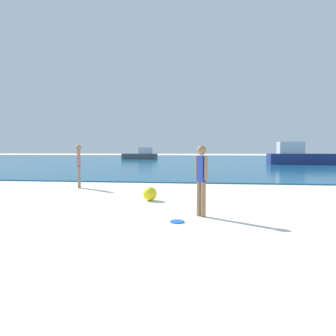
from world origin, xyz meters
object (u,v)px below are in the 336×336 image
frisbee (177,222)px  boat_near (300,156)px  person_distant (79,164)px  boat_far (141,155)px  person_standing (201,176)px  beach_ball (150,194)px

frisbee → boat_near: (9.87, 23.98, 0.80)m
person_distant → boat_far: bearing=163.5°
frisbee → boat_near: 25.95m
person_distant → boat_far: size_ratio=0.32×
frisbee → person_distant: person_distant is taller
person_standing → frisbee: person_standing is taller
boat_near → beach_ball: size_ratio=15.88×
beach_ball → boat_near: bearing=63.2°
boat_near → person_standing: bearing=-112.0°
person_distant → boat_near: (14.15, 19.05, -0.14)m
beach_ball → frisbee: bearing=-67.4°
boat_far → beach_ball: bearing=109.9°
person_standing → beach_ball: bearing=173.8°
person_standing → beach_ball: size_ratio=3.93×
frisbee → person_distant: size_ratio=0.17×
person_standing → boat_near: size_ratio=0.25×
frisbee → person_distant: 6.60m
frisbee → boat_far: boat_far is taller
boat_far → beach_ball: (7.63, -34.20, -0.45)m
person_distant → boat_far: (-4.37, 31.71, -0.30)m
boat_far → frisbee: bearing=110.6°
person_standing → frisbee: size_ratio=5.46×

